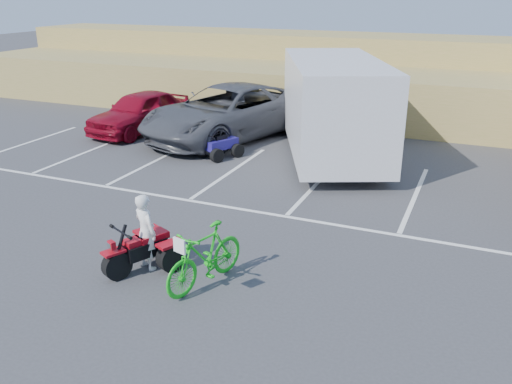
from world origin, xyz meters
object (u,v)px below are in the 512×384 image
at_px(green_dirt_bike, 205,256).
at_px(quad_atv_blue, 220,157).
at_px(red_trike_atv, 142,270).
at_px(red_car, 140,112).
at_px(cargo_trailer, 334,106).
at_px(quad_atv_green, 328,155).
at_px(rider, 146,232).
at_px(grey_pickup, 227,112).

bearing_deg(green_dirt_bike, quad_atv_blue, 130.64).
bearing_deg(green_dirt_bike, red_trike_atv, -164.15).
bearing_deg(green_dirt_bike, red_car, 145.79).
bearing_deg(cargo_trailer, quad_atv_green, 105.30).
relative_size(red_trike_atv, red_car, 0.33).
relative_size(red_trike_atv, cargo_trailer, 0.21).
bearing_deg(quad_atv_green, rider, -83.74).
bearing_deg(green_dirt_bike, rider, -169.83).
bearing_deg(grey_pickup, rider, -54.92).
xyz_separation_m(rider, cargo_trailer, (1.31, 8.66, 0.92)).
bearing_deg(rider, red_car, -30.26).
bearing_deg(grey_pickup, red_car, -154.25).
bearing_deg(rider, cargo_trailer, -73.87).
distance_m(grey_pickup, red_car, 3.50).
bearing_deg(rider, quad_atv_blue, -49.51).
relative_size(green_dirt_bike, quad_atv_blue, 1.53).
xyz_separation_m(red_trike_atv, quad_atv_green, (1.20, 9.01, 0.00)).
relative_size(grey_pickup, quad_atv_blue, 5.37).
relative_size(grey_pickup, red_car, 1.51).
distance_m(rider, green_dirt_bike, 1.39).
bearing_deg(green_dirt_bike, cargo_trailer, 106.19).
relative_size(green_dirt_bike, grey_pickup, 0.28).
bearing_deg(cargo_trailer, grey_pickup, 144.22).
bearing_deg(green_dirt_bike, quad_atv_green, 107.27).
relative_size(red_trike_atv, quad_atv_blue, 1.18).
bearing_deg(quad_atv_blue, green_dirt_bike, -40.32).
bearing_deg(quad_atv_blue, red_trike_atv, -50.12).
distance_m(green_dirt_bike, cargo_trailer, 8.87).
xyz_separation_m(rider, green_dirt_bike, (1.37, -0.13, -0.19)).
bearing_deg(grey_pickup, cargo_trailer, 6.40).
xyz_separation_m(green_dirt_bike, quad_atv_blue, (-3.42, 7.37, -0.59)).
bearing_deg(quad_atv_green, red_trike_atv, -84.03).
xyz_separation_m(grey_pickup, quad_atv_blue, (0.85, -2.30, -0.95)).
distance_m(grey_pickup, quad_atv_blue, 2.63).
xyz_separation_m(red_trike_atv, green_dirt_bike, (1.43, 0.00, 0.59)).
bearing_deg(quad_atv_blue, grey_pickup, 135.12).
xyz_separation_m(red_trike_atv, red_car, (-6.30, 9.22, 0.77)).
distance_m(cargo_trailer, quad_atv_blue, 4.02).
height_order(rider, green_dirt_bike, rider).
relative_size(green_dirt_bike, quad_atv_green, 1.22).
distance_m(rider, cargo_trailer, 8.81).
bearing_deg(rider, quad_atv_green, -72.59).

